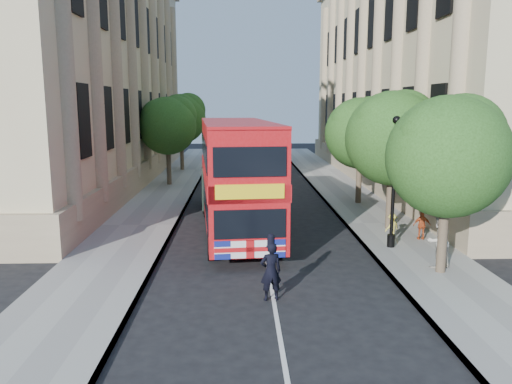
{
  "coord_description": "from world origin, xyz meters",
  "views": [
    {
      "loc": [
        -0.96,
        -12.97,
        5.73
      ],
      "look_at": [
        -0.35,
        6.36,
        2.3
      ],
      "focal_mm": 35.0,
      "sensor_mm": 36.0,
      "label": 1
    }
  ],
  "objects": [
    {
      "name": "ground",
      "position": [
        0.0,
        0.0,
        0.0
      ],
      "size": [
        120.0,
        120.0,
        0.0
      ],
      "primitive_type": "plane",
      "color": "black",
      "rests_on": "ground"
    },
    {
      "name": "pavement_right",
      "position": [
        5.75,
        10.0,
        0.06
      ],
      "size": [
        3.5,
        80.0,
        0.12
      ],
      "primitive_type": "cube",
      "color": "gray",
      "rests_on": "ground"
    },
    {
      "name": "pavement_left",
      "position": [
        -5.75,
        10.0,
        0.06
      ],
      "size": [
        3.5,
        80.0,
        0.12
      ],
      "primitive_type": "cube",
      "color": "gray",
      "rests_on": "ground"
    },
    {
      "name": "building_right",
      "position": [
        13.8,
        24.0,
        9.0
      ],
      "size": [
        12.0,
        38.0,
        18.0
      ],
      "primitive_type": "cube",
      "color": "#C2B087",
      "rests_on": "ground"
    },
    {
      "name": "building_left",
      "position": [
        -13.8,
        24.0,
        9.0
      ],
      "size": [
        12.0,
        38.0,
        18.0
      ],
      "primitive_type": "cube",
      "color": "#C2B087",
      "rests_on": "ground"
    },
    {
      "name": "tree_right_near",
      "position": [
        5.84,
        3.03,
        4.25
      ],
      "size": [
        4.0,
        4.0,
        6.08
      ],
      "color": "#473828",
      "rests_on": "ground"
    },
    {
      "name": "tree_right_mid",
      "position": [
        5.84,
        9.03,
        4.45
      ],
      "size": [
        4.2,
        4.2,
        6.37
      ],
      "color": "#473828",
      "rests_on": "ground"
    },
    {
      "name": "tree_right_far",
      "position": [
        5.84,
        15.03,
        4.31
      ],
      "size": [
        4.0,
        4.0,
        6.15
      ],
      "color": "#473828",
      "rests_on": "ground"
    },
    {
      "name": "tree_left_far",
      "position": [
        -5.96,
        22.03,
        4.44
      ],
      "size": [
        4.0,
        4.0,
        6.3
      ],
      "color": "#473828",
      "rests_on": "ground"
    },
    {
      "name": "tree_left_back",
      "position": [
        -5.96,
        30.03,
        4.71
      ],
      "size": [
        4.2,
        4.2,
        6.65
      ],
      "color": "#473828",
      "rests_on": "ground"
    },
    {
      "name": "lamp_post",
      "position": [
        5.0,
        6.0,
        2.51
      ],
      "size": [
        0.32,
        0.32,
        5.16
      ],
      "color": "black",
      "rests_on": "pavement_right"
    },
    {
      "name": "double_decker_bus",
      "position": [
        -1.13,
        8.7,
        2.7
      ],
      "size": [
        3.73,
        10.79,
        4.89
      ],
      "rotation": [
        0.0,
        0.0,
        0.09
      ],
      "color": "#AC0C0F",
      "rests_on": "ground"
    },
    {
      "name": "box_van",
      "position": [
        -1.95,
        14.56,
        1.45
      ],
      "size": [
        2.28,
        5.25,
        2.96
      ],
      "rotation": [
        0.0,
        0.0,
        0.03
      ],
      "color": "black",
      "rests_on": "ground"
    },
    {
      "name": "police_constable",
      "position": [
        -0.09,
        1.0,
        0.88
      ],
      "size": [
        0.72,
        0.54,
        1.76
      ],
      "primitive_type": "imported",
      "rotation": [
        0.0,
        0.0,
        3.35
      ],
      "color": "black",
      "rests_on": "ground"
    },
    {
      "name": "woman_pedestrian",
      "position": [
        5.86,
        3.47,
        1.06
      ],
      "size": [
        1.09,
        0.97,
        1.88
      ],
      "primitive_type": "imported",
      "rotation": [
        0.0,
        0.0,
        3.47
      ],
      "color": "beige",
      "rests_on": "pavement_right"
    },
    {
      "name": "child_a",
      "position": [
        6.6,
        7.05,
        0.73
      ],
      "size": [
        0.73,
        0.34,
        1.22
      ],
      "primitive_type": "imported",
      "rotation": [
        0.0,
        0.0,
        3.08
      ],
      "color": "#BF4C21",
      "rests_on": "pavement_right"
    },
    {
      "name": "child_b",
      "position": [
        5.39,
        7.19,
        0.66
      ],
      "size": [
        0.8,
        0.69,
        1.08
      ],
      "primitive_type": "imported",
      "rotation": [
        0.0,
        0.0,
        3.66
      ],
      "color": "#E2D24D",
      "rests_on": "pavement_right"
    }
  ]
}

